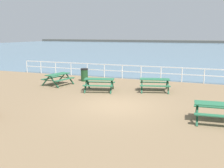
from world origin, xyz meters
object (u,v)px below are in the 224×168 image
object	(u,v)px
picnic_table_near_right	(155,82)
litter_bin	(84,75)
picnic_table_mid_centre	(58,77)
picnic_table_far_left	(99,82)
picnic_table_near_left	(218,108)

from	to	relation	value
picnic_table_near_right	litter_bin	distance (m)	5.87
picnic_table_mid_centre	picnic_table_far_left	world-z (taller)	same
picnic_table_near_left	picnic_table_far_left	bearing A→B (deg)	146.77
picnic_table_near_left	picnic_table_near_right	world-z (taller)	same
picnic_table_near_right	picnic_table_mid_centre	bearing A→B (deg)	168.53
picnic_table_near_left	picnic_table_mid_centre	size ratio (longest dim) A/B	0.94
litter_bin	picnic_table_far_left	bearing A→B (deg)	-48.70
picnic_table_near_right	litter_bin	world-z (taller)	litter_bin
picnic_table_near_right	picnic_table_mid_centre	xyz separation A→B (m)	(-6.64, -0.40, 0.00)
picnic_table_near_right	litter_bin	xyz separation A→B (m)	(-5.64, 1.63, -0.10)
picnic_table_near_left	litter_bin	xyz separation A→B (m)	(-9.23, 6.46, -0.10)
picnic_table_mid_centre	picnic_table_far_left	xyz separation A→B (m)	(3.45, -0.77, 0.00)
litter_bin	picnic_table_near_left	bearing A→B (deg)	-35.00
picnic_table_near_right	litter_bin	bearing A→B (deg)	148.97
litter_bin	picnic_table_near_right	bearing A→B (deg)	-16.09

